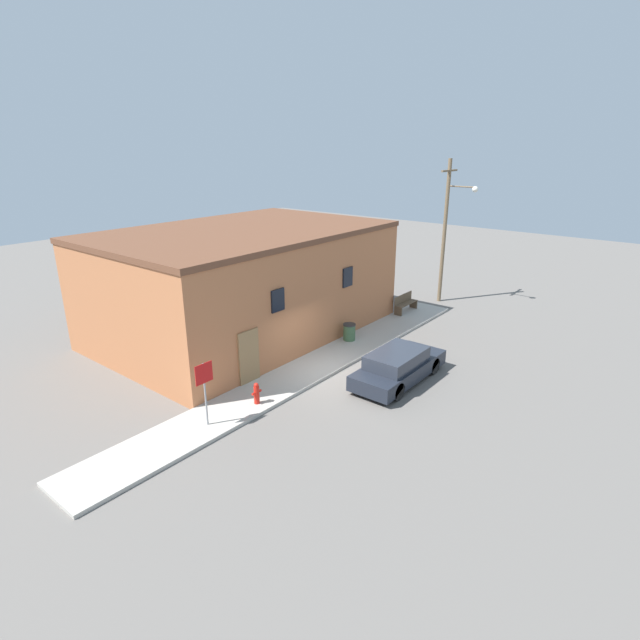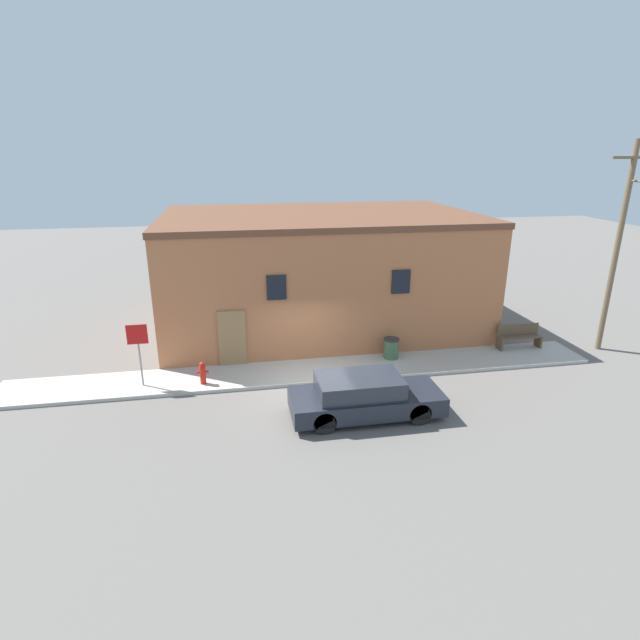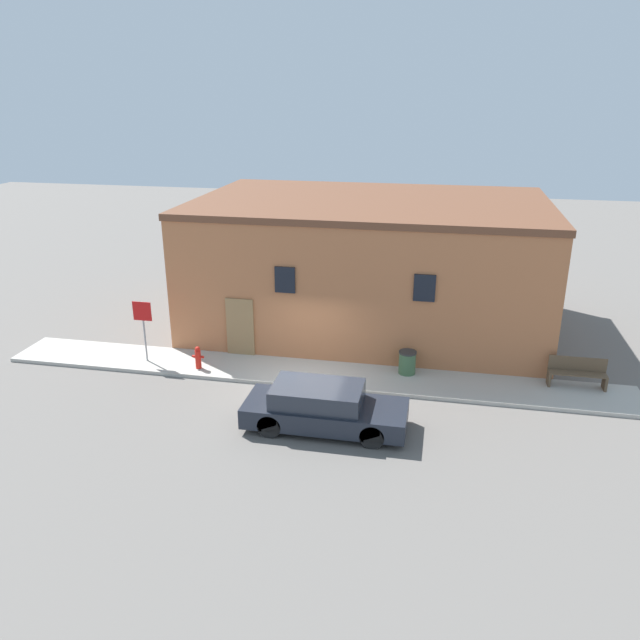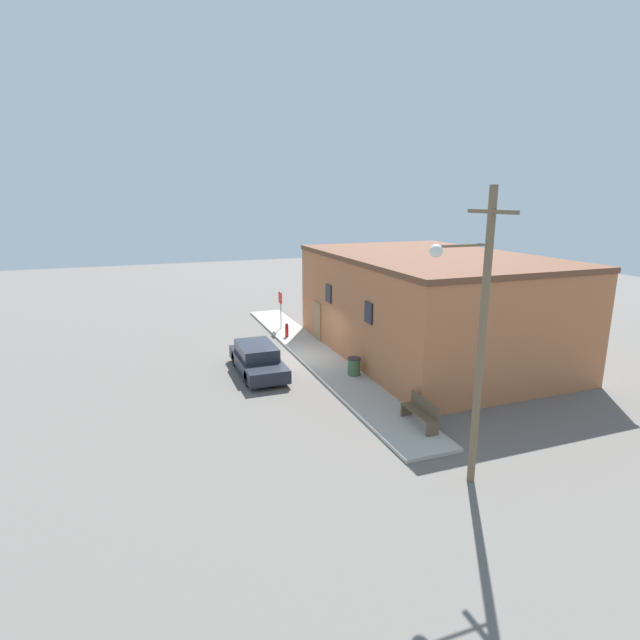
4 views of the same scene
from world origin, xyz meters
name	(u,v)px [view 3 (image 3 of 4)]	position (x,y,z in m)	size (l,w,h in m)	color
ground_plane	(302,388)	(0.00, 0.00, 0.00)	(80.00, 80.00, 0.00)	#66605B
sidewalk	(308,373)	(0.00, 1.02, 0.06)	(21.00, 2.03, 0.13)	#B2ADA3
brick_building	(369,263)	(1.31, 6.39, 2.52)	(13.37, 8.84, 5.05)	#B26B42
fire_hydrant	(198,357)	(-3.71, 0.56, 0.52)	(0.41, 0.20, 0.79)	red
stop_sign	(143,320)	(-5.70, 0.78, 1.64)	(0.66, 0.06, 2.16)	gray
bench	(577,372)	(8.57, 1.66, 0.60)	(1.76, 0.44, 0.95)	brown
trash_bin	(407,362)	(3.23, 1.56, 0.52)	(0.58, 0.58, 0.78)	#426642
parked_car	(323,408)	(1.14, -2.27, 0.63)	(4.56, 1.75, 1.29)	black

